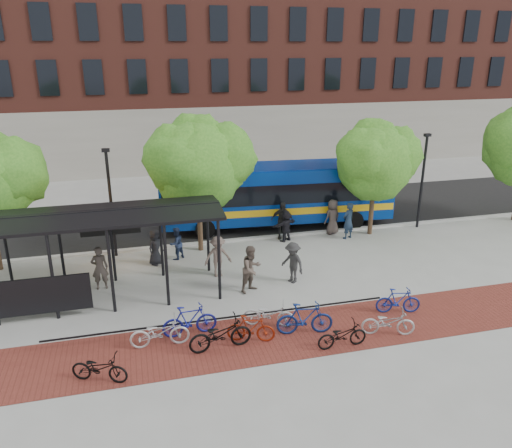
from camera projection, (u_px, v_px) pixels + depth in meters
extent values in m
plane|color=#9E9E99|center=(279.00, 271.00, 22.03)|extent=(160.00, 160.00, 0.00)
cube|color=black|center=(240.00, 215.00, 29.33)|extent=(160.00, 8.00, 0.01)
cube|color=#B7B7B2|center=(257.00, 238.00, 25.66)|extent=(160.00, 0.25, 0.12)
cube|color=maroon|center=(266.00, 338.00, 17.00)|extent=(24.00, 3.00, 0.01)
cube|color=black|center=(223.00, 329.00, 17.52)|extent=(12.00, 0.05, 0.95)
cube|color=brown|center=(304.00, 38.00, 44.70)|extent=(55.00, 14.00, 20.00)
cylinder|color=black|center=(7.00, 254.00, 19.68)|extent=(0.12, 0.12, 3.30)
cylinder|color=black|center=(53.00, 277.00, 17.69)|extent=(0.12, 0.12, 3.30)
cylinder|color=black|center=(61.00, 249.00, 20.15)|extent=(0.12, 0.12, 3.30)
cylinder|color=black|center=(111.00, 271.00, 18.15)|extent=(0.12, 0.12, 3.30)
cylinder|color=black|center=(112.00, 244.00, 20.62)|extent=(0.12, 0.12, 3.30)
cylinder|color=black|center=(166.00, 266.00, 18.62)|extent=(0.12, 0.12, 3.30)
cylinder|color=black|center=(161.00, 240.00, 21.08)|extent=(0.12, 0.12, 3.30)
cylinder|color=black|center=(219.00, 260.00, 19.09)|extent=(0.12, 0.12, 3.30)
cylinder|color=black|center=(208.00, 236.00, 21.55)|extent=(0.12, 0.12, 3.30)
cube|color=black|center=(25.00, 298.00, 17.63)|extent=(4.50, 0.08, 1.40)
cube|color=black|center=(78.00, 221.00, 17.91)|extent=(10.60, 1.65, 0.29)
cube|color=black|center=(80.00, 210.00, 19.18)|extent=(10.60, 1.65, 0.29)
cube|color=black|center=(83.00, 214.00, 19.96)|extent=(9.00, 0.10, 0.40)
cube|color=black|center=(110.00, 227.00, 20.45)|extent=(2.40, 0.12, 0.70)
cube|color=#FF7200|center=(110.00, 226.00, 20.53)|extent=(2.20, 0.02, 0.55)
sphere|color=#31701D|center=(10.00, 173.00, 21.21)|extent=(3.20, 3.20, 3.20)
cylinder|color=#382619|center=(200.00, 226.00, 23.92)|extent=(0.24, 0.24, 2.52)
sphere|color=#31701D|center=(198.00, 165.00, 22.92)|extent=(4.20, 4.20, 4.20)
sphere|color=#31701D|center=(219.00, 157.00, 23.25)|extent=(3.36, 3.36, 3.36)
sphere|color=#31701D|center=(179.00, 159.00, 22.32)|extent=(3.15, 3.15, 3.15)
sphere|color=#31701D|center=(198.00, 147.00, 23.04)|extent=(2.94, 2.94, 2.94)
cylinder|color=#382619|center=(371.00, 213.00, 26.06)|extent=(0.24, 0.24, 2.27)
sphere|color=#31701D|center=(375.00, 163.00, 25.16)|extent=(3.80, 3.80, 3.80)
sphere|color=#31701D|center=(391.00, 156.00, 25.47)|extent=(3.04, 3.04, 3.04)
sphere|color=#31701D|center=(365.00, 158.00, 24.58)|extent=(2.85, 2.85, 2.85)
sphere|color=#31701D|center=(375.00, 146.00, 25.28)|extent=(2.66, 2.66, 2.66)
cylinder|color=black|center=(111.00, 205.00, 22.84)|extent=(0.14, 0.14, 5.00)
cube|color=black|center=(106.00, 150.00, 21.98)|extent=(0.35, 0.20, 0.15)
cylinder|color=black|center=(422.00, 183.00, 26.57)|extent=(0.14, 0.14, 5.00)
cube|color=black|center=(427.00, 135.00, 25.71)|extent=(0.35, 0.20, 0.15)
cube|color=navy|center=(276.00, 192.00, 27.05)|extent=(12.70, 3.69, 2.87)
cube|color=black|center=(276.00, 188.00, 26.97)|extent=(12.45, 3.71, 1.04)
cube|color=gold|center=(276.00, 204.00, 27.28)|extent=(12.58, 3.73, 0.37)
cube|color=navy|center=(277.00, 167.00, 26.58)|extent=(12.43, 3.40, 0.19)
cylinder|color=black|center=(205.00, 229.00, 25.62)|extent=(1.02, 0.37, 1.00)
cylinder|color=black|center=(202.00, 213.00, 28.13)|extent=(1.02, 0.37, 1.00)
cylinder|color=black|center=(354.00, 220.00, 26.91)|extent=(1.02, 0.37, 1.00)
cylinder|color=black|center=(338.00, 205.00, 29.42)|extent=(1.02, 0.37, 1.00)
imported|color=black|center=(99.00, 368.00, 14.67)|extent=(1.83, 1.22, 0.91)
imported|color=#B4B5B7|center=(160.00, 332.00, 16.39)|extent=(1.97, 0.75, 1.03)
imported|color=navy|center=(190.00, 320.00, 16.99)|extent=(1.91, 0.64, 1.13)
imported|color=black|center=(220.00, 334.00, 16.20)|extent=(2.17, 0.94, 1.11)
imported|color=maroon|center=(251.00, 328.00, 16.66)|extent=(1.68, 0.94, 0.97)
imported|color=#B7B7BA|center=(269.00, 314.00, 17.57)|extent=(1.94, 1.27, 0.96)
imported|color=navy|center=(305.00, 319.00, 17.06)|extent=(2.03, 0.85, 1.18)
imported|color=black|center=(342.00, 335.00, 16.35)|extent=(1.72, 0.64, 0.90)
imported|color=#A9A9AB|center=(388.00, 322.00, 17.05)|extent=(1.92, 1.14, 0.96)
imported|color=navy|center=(398.00, 301.00, 18.45)|extent=(1.72, 0.83, 1.00)
imported|color=black|center=(155.00, 247.00, 22.48)|extent=(0.96, 0.95, 1.67)
imported|color=#473E38|center=(100.00, 268.00, 20.17)|extent=(0.69, 0.47, 1.84)
imported|color=#1D2945|center=(176.00, 243.00, 23.06)|extent=(0.95, 0.91, 1.54)
imported|color=brown|center=(218.00, 256.00, 21.28)|extent=(1.20, 0.72, 1.82)
imported|color=black|center=(282.00, 220.00, 25.47)|extent=(1.25, 0.82, 1.97)
imported|color=black|center=(286.00, 226.00, 25.20)|extent=(1.56, 1.11, 1.62)
imported|color=#423834|center=(332.00, 217.00, 26.13)|extent=(1.06, 0.87, 1.87)
imported|color=#1B2C41|center=(348.00, 221.00, 25.48)|extent=(0.83, 0.70, 1.92)
imported|color=brown|center=(252.00, 269.00, 19.95)|extent=(1.19, 1.12, 1.95)
imported|color=#292929|center=(293.00, 263.00, 20.74)|extent=(1.12, 1.32, 1.78)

